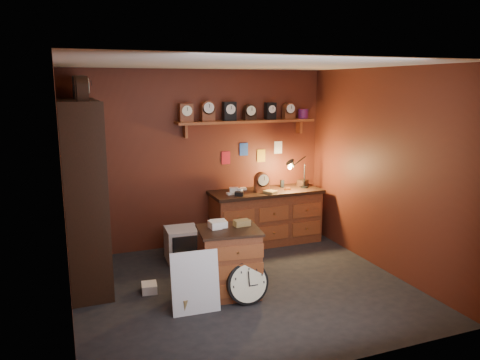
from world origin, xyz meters
name	(u,v)px	position (x,y,z in m)	size (l,w,h in m)	color
floor	(243,288)	(0.00, 0.00, 0.00)	(4.00, 4.00, 0.00)	black
room_shell	(244,149)	(0.04, 0.11, 1.72)	(4.02, 3.62, 2.71)	#582315
shelving_unit	(81,185)	(-1.79, 0.98, 1.25)	(0.47, 1.60, 2.58)	black
workbench	(266,214)	(0.96, 1.47, 0.47)	(1.76, 0.66, 1.36)	brown
low_cabinet	(229,259)	(-0.21, -0.08, 0.44)	(0.78, 0.69, 0.90)	brown
big_round_clock	(248,283)	(-0.10, -0.39, 0.24)	(0.50, 0.16, 0.50)	black
white_panel	(196,311)	(-0.72, -0.37, 0.00)	(0.53, 0.02, 0.71)	silver
mini_fridge	(182,244)	(-0.47, 1.20, 0.24)	(0.48, 0.50, 0.47)	silver
floor_box_a	(189,301)	(-0.77, -0.27, 0.08)	(0.28, 0.23, 0.17)	olive
floor_box_b	(149,288)	(-1.11, 0.31, 0.05)	(0.18, 0.22, 0.11)	white
floor_box_c	(185,262)	(-0.52, 0.87, 0.09)	(0.24, 0.20, 0.18)	olive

